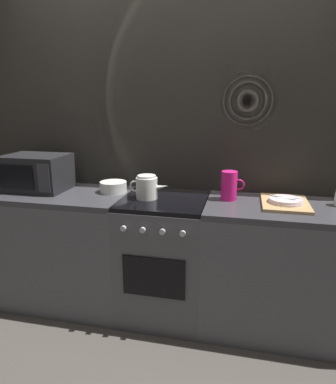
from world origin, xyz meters
name	(u,v)px	position (x,y,z in m)	size (l,w,h in m)	color
ground_plane	(165,311)	(0.00, 0.00, 0.00)	(8.00, 8.00, 0.00)	#47423D
back_wall	(174,150)	(0.00, 0.32, 1.20)	(3.60, 0.05, 2.40)	#A39989
counter_left	(54,246)	(-0.90, 0.00, 0.45)	(1.20, 0.60, 0.90)	#515459
stove_unit	(164,257)	(0.00, 0.00, 0.45)	(0.60, 0.63, 0.90)	#4C4C51
counter_right	(293,270)	(0.90, 0.00, 0.45)	(1.20, 0.60, 0.90)	#515459
microwave	(37,173)	(-1.01, 0.03, 1.04)	(0.46, 0.35, 0.27)	black
kettle	(147,187)	(-0.12, -0.02, 0.98)	(0.28, 0.15, 0.17)	white
mixing_bowl	(113,187)	(-0.41, 0.09, 0.94)	(0.20, 0.20, 0.08)	silver
pitcher	(229,186)	(0.44, 0.08, 1.00)	(0.16, 0.11, 0.20)	#E5197A
dish_pile	(285,202)	(0.81, 0.03, 0.92)	(0.30, 0.40, 0.06)	tan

